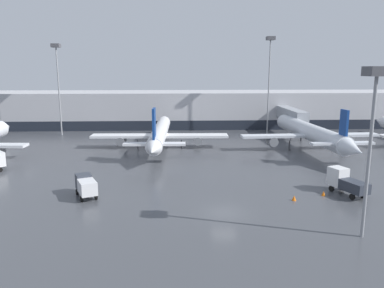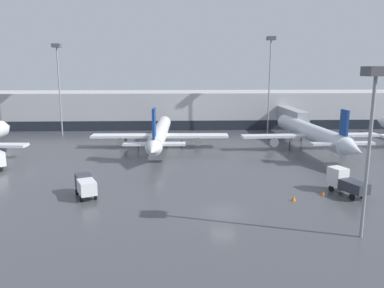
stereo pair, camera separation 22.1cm
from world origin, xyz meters
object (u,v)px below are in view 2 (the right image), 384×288
(apron_light_mast_1, at_px, (270,60))
(traffic_cone_3, at_px, (294,198))
(parked_jet_0, at_px, (160,133))
(apron_light_mast_4, at_px, (58,65))
(traffic_cone_0, at_px, (323,194))
(parked_jet_3, at_px, (311,133))
(service_truck_0, at_px, (85,185))
(service_truck_2, at_px, (345,182))
(apron_light_mast_3, at_px, (373,101))

(apron_light_mast_1, bearing_deg, traffic_cone_3, -99.89)
(parked_jet_0, xyz_separation_m, apron_light_mast_4, (-22.96, 15.52, 12.94))
(traffic_cone_0, bearing_deg, parked_jet_0, 125.71)
(traffic_cone_3, bearing_deg, parked_jet_3, 67.10)
(parked_jet_0, bearing_deg, service_truck_0, 166.49)
(parked_jet_3, bearing_deg, apron_light_mast_4, 67.77)
(parked_jet_0, distance_m, apron_light_mast_4, 30.59)
(parked_jet_0, height_order, service_truck_2, parked_jet_0)
(traffic_cone_0, distance_m, traffic_cone_3, 4.24)
(parked_jet_0, distance_m, apron_light_mast_3, 45.02)
(traffic_cone_0, relative_size, traffic_cone_3, 0.98)
(traffic_cone_0, distance_m, apron_light_mast_3, 16.18)
(parked_jet_0, bearing_deg, apron_light_mast_4, 57.58)
(parked_jet_0, relative_size, traffic_cone_3, 61.76)
(parked_jet_0, relative_size, parked_jet_3, 0.97)
(parked_jet_0, bearing_deg, apron_light_mast_3, -152.03)
(traffic_cone_3, relative_size, apron_light_mast_4, 0.03)
(traffic_cone_3, height_order, apron_light_mast_4, apron_light_mast_4)
(apron_light_mast_1, relative_size, apron_light_mast_4, 1.08)
(apron_light_mast_3, bearing_deg, parked_jet_0, 116.33)
(parked_jet_3, distance_m, apron_light_mast_3, 38.86)
(parked_jet_0, height_order, apron_light_mast_3, apron_light_mast_3)
(service_truck_0, xyz_separation_m, traffic_cone_3, (23.95, -2.20, -1.18))
(traffic_cone_0, bearing_deg, traffic_cone_3, -160.19)
(traffic_cone_0, xyz_separation_m, apron_light_mast_3, (-0.90, -11.04, 11.79))
(traffic_cone_0, bearing_deg, apron_light_mast_3, -94.67)
(traffic_cone_0, bearing_deg, service_truck_0, 178.43)
(parked_jet_0, relative_size, apron_light_mast_1, 1.60)
(service_truck_0, xyz_separation_m, apron_light_mast_3, (27.04, -11.81, 10.61))
(parked_jet_3, bearing_deg, traffic_cone_3, 154.47)
(parked_jet_3, height_order, traffic_cone_3, parked_jet_3)
(parked_jet_0, relative_size, traffic_cone_0, 63.02)
(parked_jet_0, distance_m, apron_light_mast_1, 31.86)
(service_truck_2, bearing_deg, traffic_cone_3, 86.09)
(service_truck_2, distance_m, apron_light_mast_1, 45.62)
(parked_jet_0, distance_m, traffic_cone_3, 34.21)
(traffic_cone_0, xyz_separation_m, traffic_cone_3, (-3.99, -1.44, 0.01))
(service_truck_2, bearing_deg, apron_light_mast_3, 141.94)
(parked_jet_3, bearing_deg, service_truck_0, 122.62)
(parked_jet_0, bearing_deg, service_truck_2, -138.51)
(parked_jet_0, relative_size, service_truck_2, 6.32)
(apron_light_mast_3, bearing_deg, apron_light_mast_1, 85.03)
(apron_light_mast_4, bearing_deg, apron_light_mast_1, -0.54)
(parked_jet_3, relative_size, apron_light_mast_3, 2.43)
(apron_light_mast_1, height_order, apron_light_mast_4, apron_light_mast_1)
(traffic_cone_0, height_order, apron_light_mast_3, apron_light_mast_3)
(apron_light_mast_4, bearing_deg, apron_light_mast_3, -52.31)
(service_truck_2, xyz_separation_m, apron_light_mast_3, (-3.73, -11.60, 10.53))
(traffic_cone_3, bearing_deg, service_truck_0, 174.74)
(parked_jet_0, relative_size, apron_light_mast_4, 1.73)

